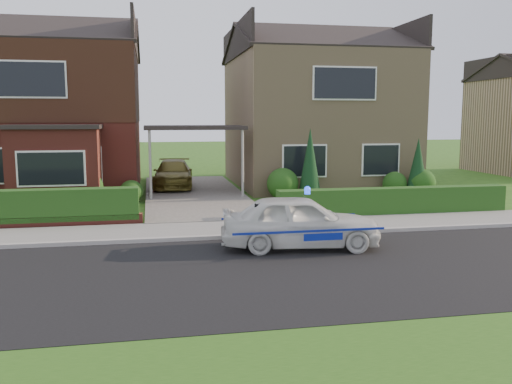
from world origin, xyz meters
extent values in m
plane|color=#254D14|center=(0.00, 0.00, 0.00)|extent=(120.00, 120.00, 0.00)
cube|color=black|center=(0.00, 0.00, 0.00)|extent=(60.00, 6.00, 0.02)
cube|color=#9E9993|center=(0.00, 3.05, 0.06)|extent=(60.00, 0.16, 0.12)
cube|color=slate|center=(0.00, 4.10, 0.05)|extent=(60.00, 2.00, 0.10)
cube|color=#666059|center=(0.00, 11.00, 0.06)|extent=(3.80, 12.00, 0.12)
cube|color=maroon|center=(-5.80, 14.00, 2.90)|extent=(7.20, 8.00, 5.80)
cube|color=white|center=(-4.22, 9.98, 1.40)|extent=(1.60, 0.08, 1.30)
cube|color=white|center=(-5.80, 9.98, 4.40)|extent=(2.60, 0.08, 1.30)
cube|color=black|center=(-5.80, 14.00, 4.35)|extent=(7.26, 8.06, 2.90)
cube|color=maroon|center=(-4.94, 9.30, 1.35)|extent=(3.00, 1.40, 2.70)
cube|color=black|center=(-4.94, 9.30, 2.77)|extent=(3.20, 1.60, 0.14)
cube|color=tan|center=(5.80, 14.00, 2.90)|extent=(7.20, 8.00, 5.80)
cube|color=white|center=(4.22, 9.98, 1.40)|extent=(1.80, 0.08, 1.30)
cube|color=white|center=(7.38, 9.98, 1.40)|extent=(1.60, 0.08, 1.30)
cube|color=white|center=(5.80, 9.98, 4.40)|extent=(2.60, 0.08, 1.30)
cube|color=black|center=(0.00, 11.00, 2.70)|extent=(3.80, 3.00, 0.14)
cylinder|color=gray|center=(-1.70, 9.60, 1.35)|extent=(0.10, 0.10, 2.70)
cylinder|color=gray|center=(1.70, 9.60, 1.35)|extent=(0.10, 0.10, 2.70)
cube|color=#153A12|center=(-5.80, 5.45, 0.00)|extent=(7.50, 0.55, 0.90)
cube|color=#153A12|center=(5.80, 5.35, 0.00)|extent=(7.50, 0.55, 0.80)
sphere|color=#153A12|center=(-4.00, 9.30, 0.66)|extent=(1.32, 1.32, 1.32)
sphere|color=#153A12|center=(-2.40, 9.60, 0.42)|extent=(0.84, 0.84, 0.84)
sphere|color=#153A12|center=(3.20, 9.40, 0.60)|extent=(1.20, 1.20, 1.20)
sphere|color=#153A12|center=(7.80, 9.50, 0.48)|extent=(0.96, 0.96, 0.96)
sphere|color=#153A12|center=(8.80, 9.20, 0.54)|extent=(1.08, 1.08, 1.08)
cone|color=black|center=(4.20, 9.20, 1.30)|extent=(0.90, 0.90, 2.60)
cone|color=black|center=(8.60, 9.20, 1.10)|extent=(0.90, 0.90, 2.20)
imported|color=silver|center=(1.74, 1.78, 0.64)|extent=(1.95, 3.89, 1.27)
sphere|color=#193FF2|center=(1.93, 1.78, 1.35)|extent=(0.17, 0.17, 0.17)
cube|color=navy|center=(1.74, 1.03, 0.59)|extent=(3.43, 0.02, 0.05)
cube|color=navy|center=(1.74, 2.54, 0.59)|extent=(3.43, 0.01, 0.05)
ellipsoid|color=black|center=(0.70, 1.68, 0.90)|extent=(0.22, 0.17, 0.21)
sphere|color=white|center=(0.71, 1.62, 0.89)|extent=(0.11, 0.11, 0.11)
sphere|color=black|center=(0.72, 1.66, 1.04)|extent=(0.13, 0.13, 0.13)
cone|color=black|center=(0.67, 1.67, 1.10)|extent=(0.04, 0.04, 0.05)
cone|color=black|center=(0.76, 1.67, 1.10)|extent=(0.04, 0.04, 0.05)
imported|color=brown|center=(-0.74, 12.90, 0.69)|extent=(1.90, 4.06, 1.15)
imported|color=gray|center=(-3.70, 8.07, 0.34)|extent=(0.48, 0.47, 0.68)
imported|color=gray|center=(-2.50, 6.31, 0.42)|extent=(0.47, 0.47, 0.83)
camera|label=1|loc=(-1.69, -10.34, 3.08)|focal=38.00mm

